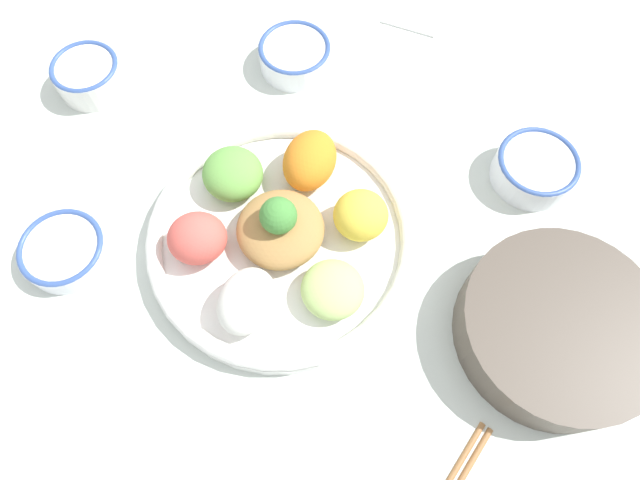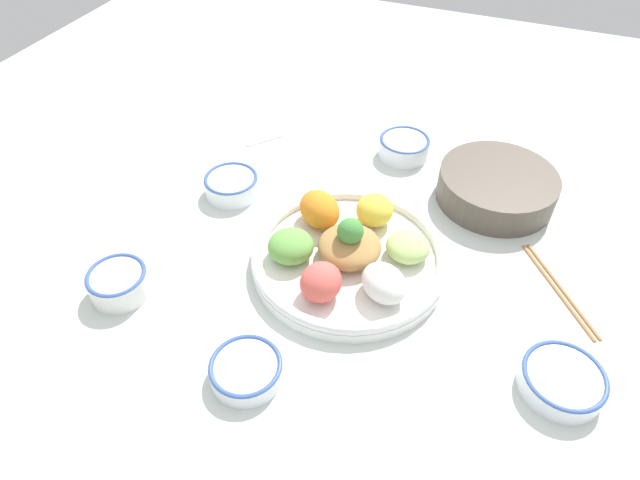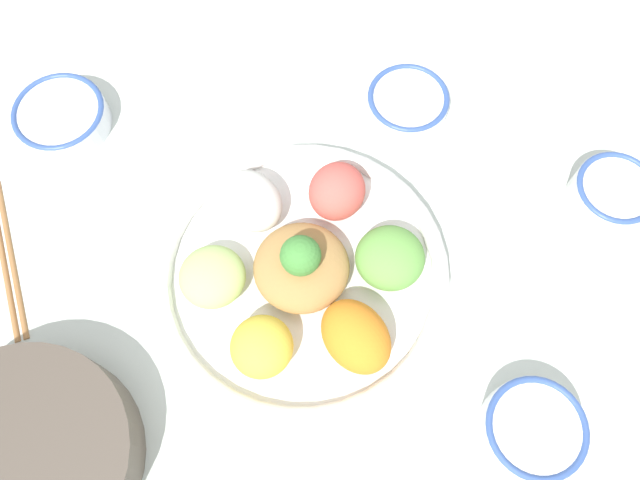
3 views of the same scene
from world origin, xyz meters
The scene contains 8 objects.
ground_plane centered at (0.00, 0.00, 0.00)m, with size 2.40×2.40×0.00m, color silver.
salad_platter centered at (0.01, 0.04, 0.03)m, with size 0.34×0.34×0.10m.
sauce_bowl_red centered at (-0.20, 0.37, 0.03)m, with size 0.10×0.10×0.05m.
rice_bowl_blue centered at (-0.26, 0.10, 0.02)m, with size 0.11×0.11×0.03m.
rice_bowl_plain centered at (0.10, 0.32, 0.02)m, with size 0.11×0.11×0.04m.
sauce_bowl_far centered at (-0.11, -0.32, 0.02)m, with size 0.12×0.12×0.04m.
side_serving_bowl centered at (0.28, -0.17, 0.04)m, with size 0.23×0.23×0.06m.
chopsticks_pair_near centered at (0.08, -0.31, 0.00)m, with size 0.18×0.14×0.01m.
Camera 3 is at (0.23, 0.13, 0.70)m, focal length 35.00 mm.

